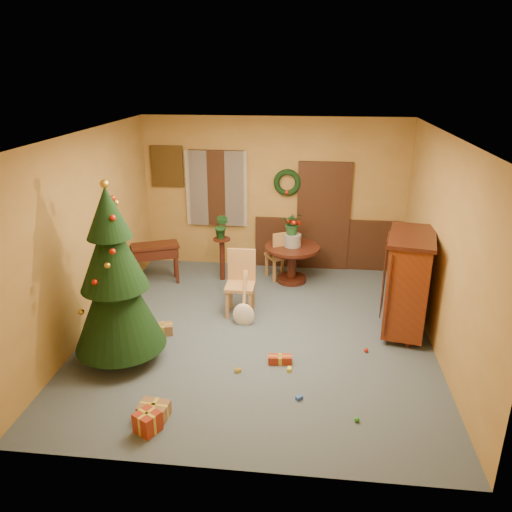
# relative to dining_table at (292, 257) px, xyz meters

# --- Properties ---
(room_envelope) EXTENTS (5.50, 5.50, 5.50)m
(room_envelope) POSITION_rel_dining_table_xyz_m (-0.20, 0.73, 0.63)
(room_envelope) COLOR #3C4858
(room_envelope) RESTS_ON ground
(dining_table) EXTENTS (1.01, 1.01, 0.69)m
(dining_table) POSITION_rel_dining_table_xyz_m (0.00, 0.00, 0.00)
(dining_table) COLOR black
(dining_table) RESTS_ON floor
(urn) EXTENTS (0.31, 0.31, 0.23)m
(urn) POSITION_rel_dining_table_xyz_m (0.00, 0.00, 0.32)
(urn) COLOR slate
(urn) RESTS_ON dining_table
(centerpiece_plant) EXTENTS (0.37, 0.32, 0.42)m
(centerpiece_plant) POSITION_rel_dining_table_xyz_m (0.00, 0.00, 0.64)
(centerpiece_plant) COLOR #1E4C23
(centerpiece_plant) RESTS_ON urn
(chair_near) EXTENTS (0.45, 0.45, 1.04)m
(chair_near) POSITION_rel_dining_table_xyz_m (-0.76, -1.31, 0.07)
(chair_near) COLOR #9D693E
(chair_near) RESTS_ON floor
(chair_far) EXTENTS (0.56, 0.56, 0.94)m
(chair_far) POSITION_rel_dining_table_xyz_m (-0.22, 0.09, 0.02)
(chair_far) COLOR #9D693E
(chair_far) RESTS_ON floor
(guitar) EXTENTS (0.34, 0.52, 0.77)m
(guitar) POSITION_rel_dining_table_xyz_m (-0.66, -1.75, -0.09)
(guitar) COLOR #F2E1C9
(guitar) RESTS_ON floor
(plant_stand) EXTENTS (0.31, 0.31, 0.81)m
(plant_stand) POSITION_rel_dining_table_xyz_m (-1.28, -0.06, 0.02)
(plant_stand) COLOR black
(plant_stand) RESTS_ON floor
(stand_plant) EXTENTS (0.31, 0.28, 0.47)m
(stand_plant) POSITION_rel_dining_table_xyz_m (-1.28, -0.06, 0.56)
(stand_plant) COLOR #19471E
(stand_plant) RESTS_ON plant_stand
(christmas_tree) EXTENTS (1.20, 1.20, 2.47)m
(christmas_tree) POSITION_rel_dining_table_xyz_m (-2.16, -2.89, 0.69)
(christmas_tree) COLOR #382111
(christmas_tree) RESTS_ON floor
(writing_desk) EXTENTS (0.93, 0.71, 0.74)m
(writing_desk) POSITION_rel_dining_table_xyz_m (-2.46, -0.33, 0.07)
(writing_desk) COLOR black
(writing_desk) RESTS_ON floor
(sideboard) EXTENTS (0.85, 1.29, 1.52)m
(sideboard) POSITION_rel_dining_table_xyz_m (1.75, -1.66, 0.33)
(sideboard) COLOR #501209
(sideboard) RESTS_ON floor
(gift_a) EXTENTS (0.35, 0.28, 0.18)m
(gift_a) POSITION_rel_dining_table_xyz_m (-1.37, -4.03, -0.40)
(gift_a) COLOR brown
(gift_a) RESTS_ON floor
(gift_b) EXTENTS (0.32, 0.32, 0.24)m
(gift_b) POSITION_rel_dining_table_xyz_m (-1.37, -4.26, -0.37)
(gift_b) COLOR maroon
(gift_b) RESTS_ON floor
(gift_c) EXTENTS (0.33, 0.28, 0.16)m
(gift_c) POSITION_rel_dining_table_xyz_m (-1.81, -2.18, -0.41)
(gift_c) COLOR brown
(gift_c) RESTS_ON floor
(gift_d) EXTENTS (0.33, 0.16, 0.11)m
(gift_d) POSITION_rel_dining_table_xyz_m (-0.03, -2.77, -0.43)
(gift_d) COLOR maroon
(gift_d) RESTS_ON floor
(toy_a) EXTENTS (0.09, 0.09, 0.05)m
(toy_a) POSITION_rel_dining_table_xyz_m (0.26, -3.53, -0.46)
(toy_a) COLOR #294DB4
(toy_a) RESTS_ON floor
(toy_b) EXTENTS (0.06, 0.06, 0.06)m
(toy_b) POSITION_rel_dining_table_xyz_m (0.91, -3.86, -0.45)
(toy_b) COLOR green
(toy_b) RESTS_ON floor
(toy_c) EXTENTS (0.06, 0.08, 0.05)m
(toy_c) POSITION_rel_dining_table_xyz_m (0.11, -2.94, -0.46)
(toy_c) COLOR gold
(toy_c) RESTS_ON floor
(toy_d) EXTENTS (0.06, 0.06, 0.06)m
(toy_d) POSITION_rel_dining_table_xyz_m (1.15, -2.36, -0.45)
(toy_d) COLOR red
(toy_d) RESTS_ON floor
(toy_e) EXTENTS (0.09, 0.08, 0.05)m
(toy_e) POSITION_rel_dining_table_xyz_m (-0.56, -3.04, -0.46)
(toy_e) COLOR gold
(toy_e) RESTS_ON floor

